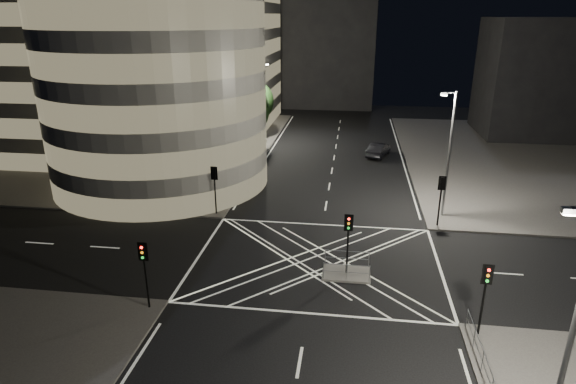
# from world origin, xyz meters

# --- Properties ---
(ground) EXTENTS (120.00, 120.00, 0.00)m
(ground) POSITION_xyz_m (0.00, 0.00, 0.00)
(ground) COLOR black
(ground) RESTS_ON ground
(sidewalk_far_left) EXTENTS (42.00, 42.00, 0.15)m
(sidewalk_far_left) POSITION_xyz_m (-29.00, 27.00, 0.07)
(sidewalk_far_left) COLOR #514E4C
(sidewalk_far_left) RESTS_ON ground
(central_island) EXTENTS (3.00, 2.00, 0.15)m
(central_island) POSITION_xyz_m (2.00, -1.50, 0.07)
(central_island) COLOR slate
(central_island) RESTS_ON ground
(office_tower_curved) EXTENTS (30.00, 29.00, 27.20)m
(office_tower_curved) POSITION_xyz_m (-20.74, 18.74, 12.65)
(office_tower_curved) COLOR #989690
(office_tower_curved) RESTS_ON sidewalk_far_left
(office_block_rear) EXTENTS (24.00, 16.00, 22.00)m
(office_block_rear) POSITION_xyz_m (-22.00, 42.00, 11.15)
(office_block_rear) COLOR #989690
(office_block_rear) RESTS_ON sidewalk_far_left
(building_right_far) EXTENTS (14.00, 12.00, 15.00)m
(building_right_far) POSITION_xyz_m (26.00, 40.00, 7.65)
(building_right_far) COLOR black
(building_right_far) RESTS_ON sidewalk_far_right
(building_far_end) EXTENTS (18.00, 8.00, 18.00)m
(building_far_end) POSITION_xyz_m (-4.00, 58.00, 9.00)
(building_far_end) COLOR black
(building_far_end) RESTS_ON ground
(tree_a) EXTENTS (4.19, 4.19, 7.18)m
(tree_a) POSITION_xyz_m (-10.50, 9.00, 4.91)
(tree_a) COLOR black
(tree_a) RESTS_ON sidewalk_far_left
(tree_b) EXTENTS (4.67, 4.67, 7.86)m
(tree_b) POSITION_xyz_m (-10.50, 15.00, 5.31)
(tree_b) COLOR black
(tree_b) RESTS_ON sidewalk_far_left
(tree_c) EXTENTS (3.61, 3.61, 6.48)m
(tree_c) POSITION_xyz_m (-10.50, 21.00, 4.54)
(tree_c) COLOR black
(tree_c) RESTS_ON sidewalk_far_left
(tree_d) EXTENTS (5.32, 5.32, 7.82)m
(tree_d) POSITION_xyz_m (-10.50, 27.00, 4.91)
(tree_d) COLOR black
(tree_d) RESTS_ON sidewalk_far_left
(tree_e) EXTENTS (4.32, 4.32, 7.21)m
(tree_e) POSITION_xyz_m (-10.50, 33.00, 4.87)
(tree_e) COLOR black
(tree_e) RESTS_ON sidewalk_far_left
(traffic_signal_fl) EXTENTS (0.55, 0.22, 4.00)m
(traffic_signal_fl) POSITION_xyz_m (-8.80, 6.80, 2.91)
(traffic_signal_fl) COLOR black
(traffic_signal_fl) RESTS_ON sidewalk_far_left
(traffic_signal_nl) EXTENTS (0.55, 0.22, 4.00)m
(traffic_signal_nl) POSITION_xyz_m (-8.80, -6.80, 2.91)
(traffic_signal_nl) COLOR black
(traffic_signal_nl) RESTS_ON sidewalk_near_left
(traffic_signal_fr) EXTENTS (0.55, 0.22, 4.00)m
(traffic_signal_fr) POSITION_xyz_m (8.80, 6.80, 2.91)
(traffic_signal_fr) COLOR black
(traffic_signal_fr) RESTS_ON sidewalk_far_right
(traffic_signal_nr) EXTENTS (0.55, 0.22, 4.00)m
(traffic_signal_nr) POSITION_xyz_m (8.80, -6.80, 2.91)
(traffic_signal_nr) COLOR black
(traffic_signal_nr) RESTS_ON sidewalk_near_right
(traffic_signal_island) EXTENTS (0.55, 0.22, 4.00)m
(traffic_signal_island) POSITION_xyz_m (2.00, -1.50, 2.91)
(traffic_signal_island) COLOR black
(traffic_signal_island) RESTS_ON central_island
(street_lamp_left_near) EXTENTS (1.25, 0.25, 10.00)m
(street_lamp_left_near) POSITION_xyz_m (-9.44, 12.00, 5.54)
(street_lamp_left_near) COLOR slate
(street_lamp_left_near) RESTS_ON sidewalk_far_left
(street_lamp_left_far) EXTENTS (1.25, 0.25, 10.00)m
(street_lamp_left_far) POSITION_xyz_m (-9.44, 30.00, 5.54)
(street_lamp_left_far) COLOR slate
(street_lamp_left_far) RESTS_ON sidewalk_far_left
(street_lamp_right_far) EXTENTS (1.25, 0.25, 10.00)m
(street_lamp_right_far) POSITION_xyz_m (9.44, 9.00, 5.54)
(street_lamp_right_far) COLOR slate
(street_lamp_right_far) RESTS_ON sidewalk_far_right
(street_lamp_right_near) EXTENTS (1.25, 0.25, 10.00)m
(street_lamp_right_near) POSITION_xyz_m (9.44, -14.00, 5.54)
(street_lamp_right_near) COLOR slate
(street_lamp_right_near) RESTS_ON sidewalk_near_right
(railing_island_south) EXTENTS (2.80, 0.06, 1.10)m
(railing_island_south) POSITION_xyz_m (2.00, -2.40, 0.70)
(railing_island_south) COLOR slate
(railing_island_south) RESTS_ON central_island
(railing_island_north) EXTENTS (2.80, 0.06, 1.10)m
(railing_island_north) POSITION_xyz_m (2.00, -0.60, 0.70)
(railing_island_north) COLOR slate
(railing_island_north) RESTS_ON central_island
(sedan) EXTENTS (3.06, 5.06, 1.57)m
(sedan) POSITION_xyz_m (5.04, 26.34, 0.79)
(sedan) COLOR black
(sedan) RESTS_ON ground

